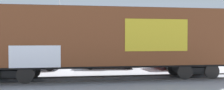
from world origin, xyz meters
TOP-DOWN VIEW (x-y plane):
  - ground_plane at (0.00, 0.00)m, footprint 260.00×260.00m
  - track at (0.63, 0.05)m, footprint 60.01×4.29m
  - freight_car at (-0.35, -0.00)m, footprint 15.70×3.77m
  - flagpole at (-5.37, 12.16)m, footprint 0.18×1.40m
  - hillside at (0.02, 68.01)m, footprint 113.98×41.70m
  - parked_car_silver at (-5.96, 4.25)m, footprint 4.32×2.11m
  - parked_car_black at (-0.07, 4.76)m, footprint 4.45×2.04m
  - parked_car_red at (5.81, 4.21)m, footprint 4.85×2.69m

SIDE VIEW (x-z plane):
  - ground_plane at x=0.00m, z-range 0.00..0.00m
  - track at x=0.63m, z-range 0.00..0.08m
  - parked_car_black at x=-0.07m, z-range 0.00..1.62m
  - parked_car_red at x=5.81m, z-range 0.03..1.71m
  - parked_car_silver at x=-5.96m, z-range 0.01..1.76m
  - freight_car at x=-0.35m, z-range 0.28..4.58m
  - hillside at x=0.02m, z-range -2.44..11.50m
  - flagpole at x=-5.37m, z-range 1.11..9.92m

